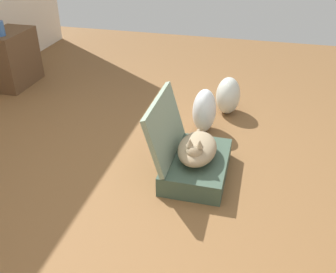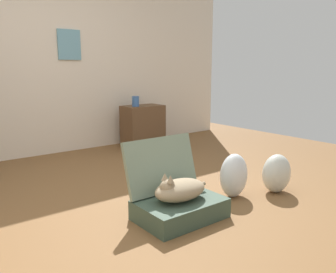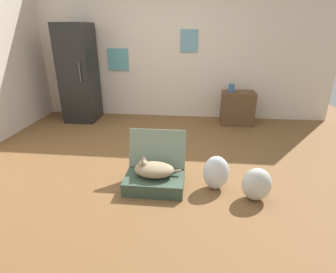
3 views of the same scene
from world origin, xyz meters
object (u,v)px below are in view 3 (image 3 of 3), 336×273
(cat, at_px, (153,169))
(side_table, at_px, (237,108))
(plastic_bag_clear, at_px, (257,184))
(plastic_bag_white, at_px, (216,173))
(suitcase_base, at_px, (155,182))
(vase_tall, at_px, (231,88))
(refrigerator, at_px, (79,74))

(cat, relative_size, side_table, 0.85)
(plastic_bag_clear, distance_m, side_table, 2.43)
(plastic_bag_white, bearing_deg, suitcase_base, -174.83)
(vase_tall, bearing_deg, side_table, 15.54)
(plastic_bag_clear, height_order, side_table, side_table)
(side_table, bearing_deg, vase_tall, -164.46)
(cat, height_order, side_table, side_table)
(suitcase_base, distance_m, plastic_bag_white, 0.69)
(vase_tall, bearing_deg, refrigerator, -179.81)
(refrigerator, bearing_deg, plastic_bag_clear, -39.77)
(plastic_bag_white, bearing_deg, plastic_bag_clear, -21.99)
(plastic_bag_white, distance_m, refrigerator, 3.37)
(refrigerator, relative_size, vase_tall, 12.03)
(refrigerator, relative_size, side_table, 2.92)
(plastic_bag_white, relative_size, refrigerator, 0.23)
(vase_tall, bearing_deg, plastic_bag_white, -99.63)
(suitcase_base, bearing_deg, plastic_bag_clear, -5.43)
(cat, relative_size, plastic_bag_clear, 1.43)
(refrigerator, xyz_separation_m, vase_tall, (2.82, 0.01, -0.21))
(plastic_bag_white, xyz_separation_m, plastic_bag_clear, (0.41, -0.16, -0.02))
(suitcase_base, xyz_separation_m, plastic_bag_clear, (1.09, -0.10, 0.11))
(plastic_bag_clear, bearing_deg, plastic_bag_white, 158.01)
(plastic_bag_white, height_order, side_table, side_table)
(vase_tall, bearing_deg, cat, -115.06)
(plastic_bag_clear, height_order, refrigerator, refrigerator)
(side_table, relative_size, vase_tall, 4.12)
(cat, height_order, vase_tall, vase_tall)
(plastic_bag_clear, bearing_deg, cat, 174.60)
(cat, bearing_deg, suitcase_base, -2.12)
(refrigerator, bearing_deg, cat, -52.30)
(side_table, bearing_deg, plastic_bag_white, -103.05)
(cat, relative_size, refrigerator, 0.29)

